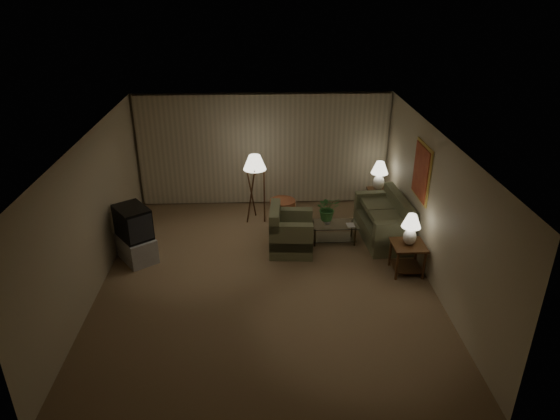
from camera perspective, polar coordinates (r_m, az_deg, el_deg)
The scene contains 16 objects.
ground at distance 9.41m, azimuth -1.57°, elevation -7.69°, with size 7.00×7.00×0.00m, color olive.
room_shell at distance 9.99m, azimuth -1.70°, elevation 5.55°, with size 6.04×7.02×2.72m.
sofa at distance 10.78m, azimuth 11.69°, elevation -1.40°, with size 1.79×1.06×0.75m.
armchair at distance 10.10m, azimuth 1.31°, elevation -2.72°, with size 1.04×1.00×0.76m.
side_table_near at distance 9.65m, azimuth 14.38°, elevation -4.75°, with size 0.60×0.60×0.60m.
side_table_far at distance 11.90m, azimuth 11.04°, elevation 1.40°, with size 0.47×0.39×0.60m.
table_lamp_near at distance 9.40m, azimuth 14.74°, elevation -1.88°, with size 0.35×0.35×0.61m.
table_lamp_far at distance 11.67m, azimuth 11.29°, elevation 4.14°, with size 0.40×0.40×0.68m.
coffee_table at distance 10.53m, azimuth 6.17°, elevation -2.26°, with size 0.97×0.53×0.41m.
tv_cabinet at distance 10.26m, azimuth -16.09°, elevation -4.14°, with size 0.94×1.01×0.50m, color #B2B2B5.
crt_tv at distance 10.01m, azimuth -16.47°, elevation -1.34°, with size 0.85×0.89×0.62m, color black.
floor_lamp at distance 11.18m, azimuth -2.85°, elevation 2.64°, with size 0.51×0.51×1.56m.
ottoman at distance 11.62m, azimuth 0.30°, elevation 0.23°, with size 0.60×0.60×0.40m, color #A25E37.
vase at distance 10.41m, azimuth 5.41°, elevation -1.25°, with size 0.14×0.14×0.14m, color white.
flowers at distance 10.27m, azimuth 5.49°, elevation 0.41°, with size 0.47×0.41×0.53m, color #387936.
book at distance 10.41m, azimuth 7.65°, elevation -1.76°, with size 0.16×0.22×0.02m, color olive.
Camera 1 is at (-0.08, -7.89, 5.13)m, focal length 32.00 mm.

